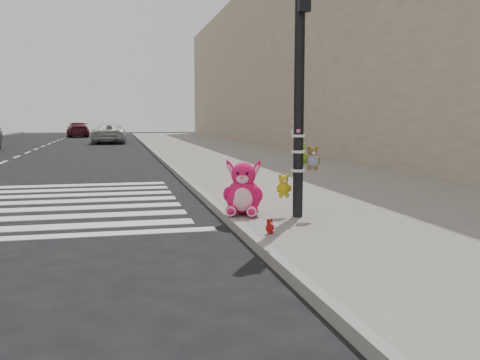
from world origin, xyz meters
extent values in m
plane|color=black|center=(0.00, 0.00, 0.00)|extent=(120.00, 120.00, 0.00)
cube|color=slate|center=(5.00, 10.00, 0.07)|extent=(7.00, 80.00, 0.14)
cube|color=gray|center=(1.55, 10.00, 0.07)|extent=(0.12, 80.00, 0.15)
cube|color=#BEA991|center=(10.50, 20.00, 5.00)|extent=(5.00, 60.00, 10.00)
cylinder|color=black|center=(2.60, 1.80, 2.14)|extent=(0.16, 0.16, 4.00)
cylinder|color=white|center=(2.60, 1.80, 0.89)|extent=(0.22, 0.22, 0.04)
cylinder|color=white|center=(2.60, 1.80, 1.19)|extent=(0.22, 0.22, 0.04)
cylinder|color=white|center=(2.60, 1.80, 1.44)|extent=(0.22, 0.22, 0.04)
ellipsoid|color=#EA135A|center=(1.56, 2.01, 0.22)|extent=(0.28, 0.36, 0.17)
ellipsoid|color=#EA135A|center=(1.87, 1.90, 0.22)|extent=(0.28, 0.36, 0.17)
ellipsoid|color=#EA135A|center=(1.80, 2.20, 0.43)|extent=(0.72, 0.66, 0.59)
ellipsoid|color=#F9BFD1|center=(1.73, 2.01, 0.42)|extent=(0.35, 0.22, 0.39)
sphere|color=#EA135A|center=(1.80, 2.20, 0.80)|extent=(0.51, 0.51, 0.40)
ellipsoid|color=#EA135A|center=(1.63, 2.28, 0.86)|extent=(0.29, 0.17, 0.40)
ellipsoid|color=#EA135A|center=(1.98, 2.16, 0.86)|extent=(0.29, 0.17, 0.40)
imported|color=silver|center=(-0.59, 31.33, 0.66)|extent=(2.37, 4.85, 1.33)
imported|color=#581925|center=(-3.50, 44.19, 0.65)|extent=(2.37, 4.66, 1.30)
camera|label=1|loc=(-0.23, -6.24, 1.72)|focal=40.00mm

